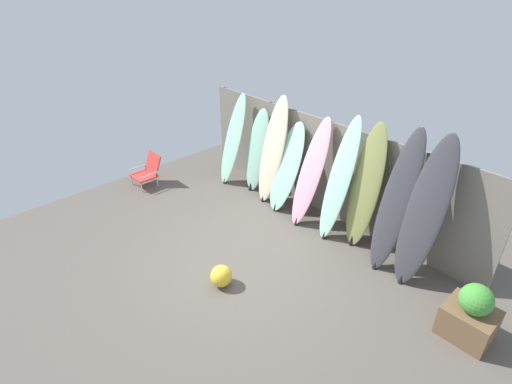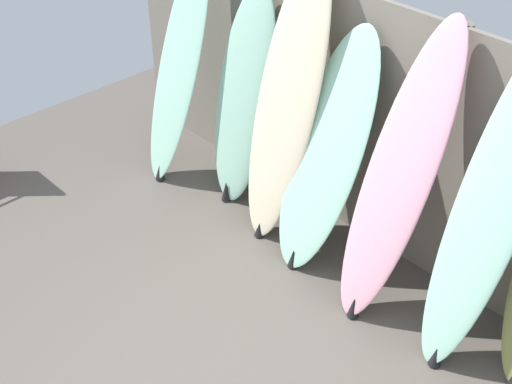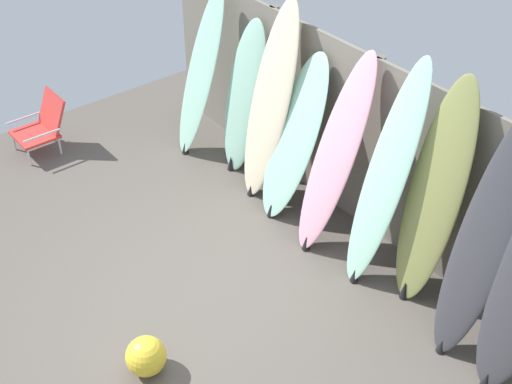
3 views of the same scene
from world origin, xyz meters
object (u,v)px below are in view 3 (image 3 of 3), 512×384
object	(u,v)px
surfboard_seafoam_1	(244,98)
surfboard_seafoam_0	(200,74)
beach_ball	(146,356)
surfboard_charcoal_7	(488,236)
surfboard_cream_2	(270,103)
surfboard_pink_4	(335,157)
surfboard_seafoam_3	(294,139)
surfboard_olive_6	(434,197)
surfboard_seafoam_5	(385,179)
beach_chair	(42,124)

from	to	relation	value
surfboard_seafoam_1	surfboard_seafoam_0	bearing A→B (deg)	-165.79
beach_ball	surfboard_charcoal_7	bearing A→B (deg)	59.49
surfboard_seafoam_1	surfboard_charcoal_7	world-z (taller)	surfboard_charcoal_7
surfboard_cream_2	surfboard_pink_4	world-z (taller)	surfboard_cream_2
surfboard_seafoam_1	surfboard_seafoam_3	bearing A→B (deg)	-6.58
surfboard_cream_2	surfboard_seafoam_3	size ratio (longest dim) A/B	1.24
surfboard_seafoam_0	beach_ball	distance (m)	3.39
surfboard_pink_4	beach_ball	world-z (taller)	surfboard_pink_4
surfboard_olive_6	surfboard_seafoam_3	bearing A→B (deg)	-176.73
surfboard_pink_4	surfboard_charcoal_7	size ratio (longest dim) A/B	0.87
surfboard_cream_2	surfboard_pink_4	size ratio (longest dim) A/B	1.08
surfboard_seafoam_3	surfboard_charcoal_7	world-z (taller)	surfboard_charcoal_7
surfboard_seafoam_5	surfboard_pink_4	bearing A→B (deg)	-179.76
surfboard_seafoam_5	beach_chair	distance (m)	4.14
surfboard_olive_6	beach_chair	distance (m)	4.57
surfboard_seafoam_1	surfboard_olive_6	xyz separation A→B (m)	(2.55, -0.01, 0.20)
surfboard_charcoal_7	beach_chair	world-z (taller)	surfboard_charcoal_7
beach_chair	surfboard_seafoam_0	bearing A→B (deg)	28.48
surfboard_cream_2	surfboard_charcoal_7	size ratio (longest dim) A/B	0.94
surfboard_seafoam_5	surfboard_seafoam_0	bearing A→B (deg)	-179.78
surfboard_seafoam_1	surfboard_pink_4	world-z (taller)	surfboard_pink_4
beach_chair	surfboard_seafoam_1	bearing A→B (deg)	18.97
surfboard_seafoam_5	beach_ball	bearing A→B (deg)	-97.69
surfboard_pink_4	surfboard_charcoal_7	distance (m)	1.64
surfboard_charcoal_7	beach_ball	size ratio (longest dim) A/B	6.74
surfboard_cream_2	surfboard_charcoal_7	xyz separation A→B (m)	(2.65, -0.07, 0.06)
surfboard_seafoam_5	beach_chair	xyz separation A→B (m)	(-3.80, -1.47, -0.72)
surfboard_seafoam_3	surfboard_pink_4	bearing A→B (deg)	-3.39
beach_chair	surfboard_cream_2	bearing A→B (deg)	10.37
surfboard_seafoam_1	surfboard_seafoam_3	distance (m)	0.92
surfboard_cream_2	surfboard_seafoam_5	bearing A→B (deg)	-2.52
surfboard_seafoam_3	surfboard_pink_4	distance (m)	0.62
surfboard_seafoam_5	beach_ball	world-z (taller)	surfboard_seafoam_5
surfboard_seafoam_0	surfboard_seafoam_1	xyz separation A→B (m)	(0.59, 0.15, -0.10)
surfboard_cream_2	surfboard_seafoam_3	distance (m)	0.46
surfboard_cream_2	beach_ball	bearing A→B (deg)	-60.65
surfboard_seafoam_5	surfboard_olive_6	world-z (taller)	surfboard_seafoam_5
surfboard_seafoam_0	surfboard_seafoam_5	xyz separation A→B (m)	(2.72, 0.01, 0.11)
surfboard_cream_2	surfboard_olive_6	bearing A→B (deg)	1.54
surfboard_seafoam_1	surfboard_cream_2	world-z (taller)	surfboard_cream_2
surfboard_seafoam_5	beach_ball	distance (m)	2.45
surfboard_seafoam_3	beach_ball	size ratio (longest dim) A/B	5.11
surfboard_seafoam_3	beach_chair	xyz separation A→B (m)	(-2.60, -1.50, -0.50)
surfboard_olive_6	beach_chair	bearing A→B (deg)	-159.29
surfboard_seafoam_5	surfboard_olive_6	size ratio (longest dim) A/B	1.01
surfboard_charcoal_7	surfboard_seafoam_5	bearing A→B (deg)	-179.83
surfboard_seafoam_3	surfboard_pink_4	size ratio (longest dim) A/B	0.87
surfboard_charcoal_7	surfboard_seafoam_0	bearing A→B (deg)	-179.80
surfboard_seafoam_1	beach_ball	world-z (taller)	surfboard_seafoam_1
beach_chair	beach_ball	xyz separation A→B (m)	(3.50, -0.79, -0.16)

